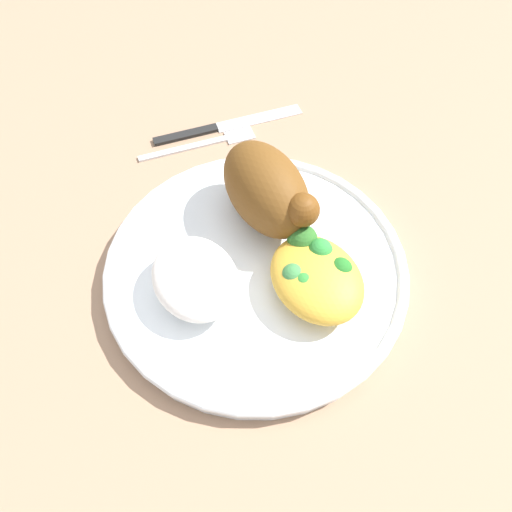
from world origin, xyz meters
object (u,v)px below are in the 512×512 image
at_px(mac_cheese_with_broccoli, 315,274).
at_px(knife, 216,127).
at_px(roasted_chicken, 267,190).
at_px(rice_pile, 195,277).
at_px(plate, 256,268).
at_px(fork, 204,143).

relative_size(mac_cheese_with_broccoli, knife, 0.53).
bearing_deg(roasted_chicken, rice_pile, -64.81).
distance_m(plate, mac_cheese_with_broccoli, 0.07).
bearing_deg(fork, roasted_chicken, 2.42).
bearing_deg(mac_cheese_with_broccoli, knife, 175.47).
distance_m(plate, roasted_chicken, 0.08).
bearing_deg(mac_cheese_with_broccoli, rice_pile, -116.39).
height_order(rice_pile, mac_cheese_with_broccoli, mac_cheese_with_broccoli).
xyz_separation_m(plate, roasted_chicken, (-0.05, 0.04, 0.05)).
bearing_deg(fork, plate, -9.13).
bearing_deg(knife, rice_pile, -29.09).
height_order(plate, fork, plate).
relative_size(plate, roasted_chicken, 2.35).
bearing_deg(plate, mac_cheese_with_broccoli, 36.48).
distance_m(rice_pile, knife, 0.24).
bearing_deg(rice_pile, fork, 154.25).
bearing_deg(roasted_chicken, fork, -177.58).
distance_m(mac_cheese_with_broccoli, fork, 0.24).
distance_m(fork, knife, 0.03).
relative_size(plate, fork, 2.05).
height_order(roasted_chicken, knife, roasted_chicken).
xyz_separation_m(roasted_chicken, rice_pile, (0.05, -0.10, -0.02)).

